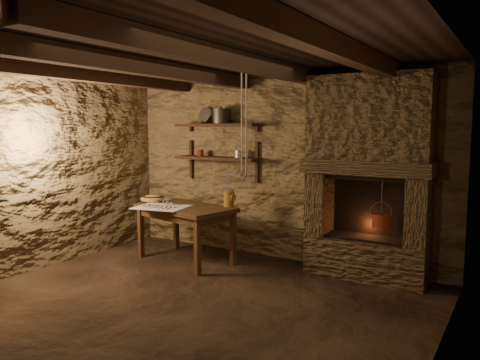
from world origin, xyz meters
The scene contains 24 objects.
floor centered at (0.00, 0.00, 0.00)m, with size 4.50×4.50×0.00m, color black.
back_wall centered at (0.00, 2.00, 1.20)m, with size 4.50×0.04×2.40m, color brown.
left_wall centered at (-2.25, 0.00, 1.20)m, with size 0.04×4.00×2.40m, color brown.
right_wall centered at (2.25, 0.00, 1.20)m, with size 0.04×4.00×2.40m, color brown.
ceiling centered at (0.00, 0.00, 2.40)m, with size 4.50×4.00×0.04m, color black.
beam_far_left centered at (-1.50, 0.00, 2.31)m, with size 0.14×3.95×0.16m, color black.
beam_mid_left centered at (-0.50, 0.00, 2.31)m, with size 0.14×3.95×0.16m, color black.
beam_mid_right centered at (0.50, 0.00, 2.31)m, with size 0.14×3.95×0.16m, color black.
beam_far_right centered at (1.50, 0.00, 2.31)m, with size 0.14×3.95×0.16m, color black.
shelf_lower centered at (-0.85, 1.84, 1.30)m, with size 1.25×0.30×0.04m, color black.
shelf_upper centered at (-0.85, 1.84, 1.75)m, with size 1.25×0.30×0.04m, color black.
hearth centered at (1.25, 1.77, 1.23)m, with size 1.43×0.51×2.30m.
work_table centered at (-0.93, 1.23, 0.39)m, with size 1.38×0.97×0.72m.
linen_cloth centered at (-1.12, 0.99, 0.72)m, with size 0.63×0.51×0.01m, color beige.
pewter_cutlery_row centered at (-1.12, 0.97, 0.73)m, with size 0.53×0.20×0.01m, color gray, non-canonical shape.
drinking_glasses centered at (-1.10, 1.11, 0.77)m, with size 0.20×0.06×0.08m, color white, non-canonical shape.
stoneware_jug centered at (-0.43, 1.47, 0.92)m, with size 0.17×0.17×0.46m.
wooden_bowl centered at (-1.51, 1.26, 0.76)m, with size 0.33×0.33×0.11m, color olive.
iron_stockpot centered at (-0.78, 1.84, 1.86)m, with size 0.24×0.24×0.18m, color #2F2C29.
tin_pan centered at (-1.13, 1.94, 1.89)m, with size 0.24×0.24×0.03m, color #A09F9B.
small_kettle centered at (-0.51, 1.84, 1.37)m, with size 0.14×0.11×0.15m, color #A09F9B, non-canonical shape.
rusty_tin centered at (-1.14, 1.84, 1.36)m, with size 0.09×0.09×0.09m, color #5B1912.
red_pot centered at (1.42, 1.72, 0.71)m, with size 0.28×0.28×0.54m.
hanging_ropes centered at (0.05, 1.05, 1.80)m, with size 0.08×0.08×1.20m, color tan, non-canonical shape.
Camera 1 is at (2.76, -3.44, 1.72)m, focal length 35.00 mm.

